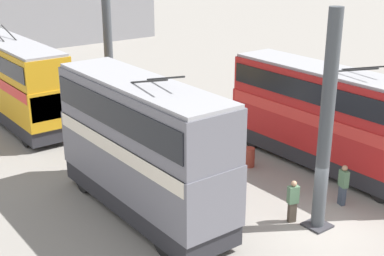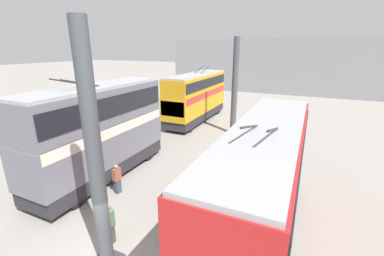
% 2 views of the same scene
% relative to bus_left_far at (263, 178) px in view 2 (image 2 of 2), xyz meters
% --- Properties ---
extents(depot_back_wall, '(0.50, 36.00, 8.80)m').
position_rel_bus_left_far_xyz_m(depot_back_wall, '(35.32, 4.71, 1.69)').
color(depot_back_wall, gray).
rests_on(depot_back_wall, ground_plane).
extents(support_column_near, '(0.92, 0.92, 8.27)m').
position_rel_bus_left_far_xyz_m(support_column_near, '(-3.54, 4.71, 1.30)').
color(support_column_near, '#42474C').
rests_on(support_column_near, ground_plane).
extents(support_column_far, '(0.92, 0.92, 8.27)m').
position_rel_bus_left_far_xyz_m(support_column_far, '(12.46, 4.71, 1.30)').
color(support_column_far, '#42474C').
rests_on(support_column_far, ground_plane).
extents(bus_left_far, '(10.80, 2.54, 5.39)m').
position_rel_bus_left_far_xyz_m(bus_left_far, '(0.00, 0.00, 0.00)').
color(bus_left_far, black).
rests_on(bus_left_far, ground_plane).
extents(bus_right_near, '(9.13, 2.54, 6.06)m').
position_rel_bus_left_far_xyz_m(bus_right_near, '(1.38, 9.42, 0.38)').
color(bus_right_near, black).
rests_on(bus_right_near, ground_plane).
extents(bus_right_far, '(10.45, 2.54, 5.50)m').
position_rel_bus_left_far_xyz_m(bus_right_far, '(15.07, 9.42, 0.09)').
color(bus_right_far, black).
rests_on(bus_right_far, ground_plane).
extents(person_by_right_row, '(0.44, 0.27, 1.64)m').
position_rel_bus_left_far_xyz_m(person_by_right_row, '(0.26, 7.40, -1.84)').
color(person_by_right_row, '#384251').
rests_on(person_by_right_row, ground_plane).
extents(person_by_left_row, '(0.47, 0.35, 1.76)m').
position_rel_bus_left_far_xyz_m(person_by_left_row, '(-2.97, 2.55, -1.77)').
color(person_by_left_row, '#384251').
rests_on(person_by_left_row, ground_plane).
extents(person_aisle_foreground, '(0.36, 0.47, 1.74)m').
position_rel_bus_left_far_xyz_m(person_aisle_foreground, '(-2.70, 5.23, -1.78)').
color(person_aisle_foreground, '#473D33').
rests_on(person_aisle_foreground, ground_plane).
extents(oil_drum, '(0.60, 0.60, 0.93)m').
position_rel_bus_left_far_xyz_m(oil_drum, '(2.25, 2.92, -2.24)').
color(oil_drum, '#933828').
rests_on(oil_drum, ground_plane).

